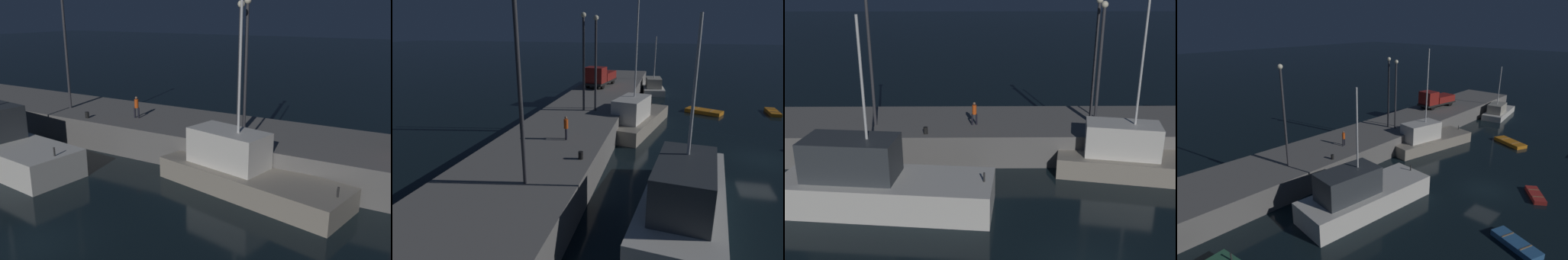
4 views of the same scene
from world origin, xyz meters
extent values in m
plane|color=black|center=(0.00, 0.00, 0.00)|extent=(320.00, 320.00, 0.00)
cube|color=slate|center=(0.00, 14.35, 1.05)|extent=(62.70, 7.22, 2.10)
cube|color=silver|center=(-9.27, 5.70, 0.86)|extent=(11.42, 4.93, 1.71)
cylinder|color=#262626|center=(-4.20, 5.14, 1.96)|extent=(0.10, 0.10, 0.50)
cube|color=gray|center=(5.81, 9.65, 0.62)|extent=(11.17, 5.67, 1.24)
cube|color=silver|center=(4.29, 9.98, 2.24)|extent=(4.75, 3.17, 2.00)
cylinder|color=silver|center=(4.92, 9.84, 7.37)|extent=(0.14, 0.14, 8.27)
cylinder|color=#262626|center=(10.60, 8.59, 1.49)|extent=(0.10, 0.10, 0.50)
cylinder|color=#38383D|center=(-11.39, 13.31, 6.37)|extent=(0.20, 0.20, 8.54)
cylinder|color=#38383D|center=(3.37, 14.19, 6.07)|extent=(0.20, 0.20, 7.94)
sphere|color=#F9EFCC|center=(3.37, 14.19, 10.21)|extent=(0.44, 0.44, 0.44)
cylinder|color=#38383D|center=(3.41, 13.13, 5.95)|extent=(0.20, 0.20, 7.70)
sphere|color=#F9EFCC|center=(3.41, 13.13, 9.98)|extent=(0.44, 0.44, 0.44)
cylinder|color=black|center=(-4.56, 13.35, 2.48)|extent=(0.12, 0.12, 0.76)
cylinder|color=black|center=(-4.85, 13.28, 2.48)|extent=(0.12, 0.12, 0.76)
cylinder|color=#E54C14|center=(-4.71, 13.32, 3.17)|extent=(0.35, 0.35, 0.62)
sphere|color=#8C664C|center=(-4.71, 13.32, 3.59)|extent=(0.18, 0.18, 0.18)
cylinder|color=black|center=(-7.81, 11.48, 2.32)|extent=(0.28, 0.28, 0.45)
camera|label=1|loc=(13.90, -10.22, 9.52)|focal=38.66mm
camera|label=2|loc=(-24.90, 6.86, 9.45)|focal=30.69mm
camera|label=3|loc=(-4.62, -15.33, 11.43)|focal=40.88mm
camera|label=4|loc=(-26.16, -10.59, 14.32)|focal=30.49mm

